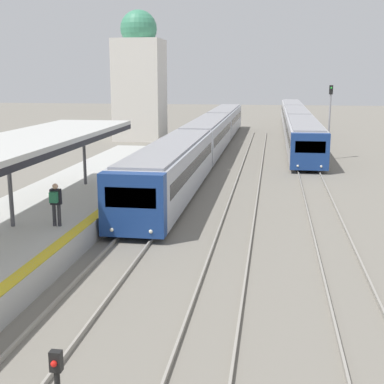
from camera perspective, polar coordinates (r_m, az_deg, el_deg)
name	(u,v)px	position (r m, az deg, el deg)	size (l,w,h in m)	color
platform_canopy	(8,146)	(21.06, -19.01, 4.66)	(4.00, 20.35, 3.22)	beige
person_on_platform	(56,201)	(20.95, -14.35, -0.95)	(0.40, 0.40, 1.66)	#2D2D33
train_near	(207,135)	(45.10, 1.65, 6.06)	(2.67, 49.42, 2.95)	navy
train_far	(296,121)	(61.39, 11.04, 7.49)	(2.61, 49.34, 2.88)	navy
signal_mast_far	(330,114)	(43.68, 14.48, 8.06)	(0.28, 0.29, 5.82)	gray
distant_domed_building	(140,80)	(56.02, -5.60, 11.85)	(4.76, 4.76, 12.97)	silver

